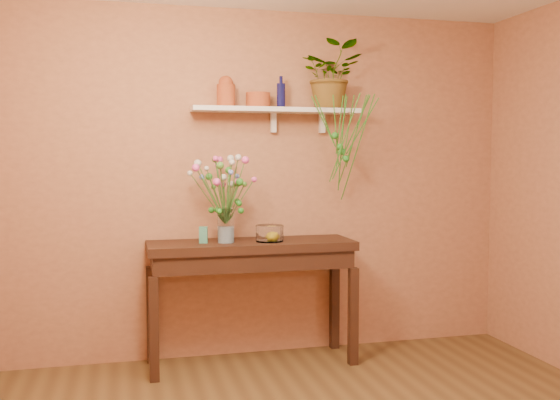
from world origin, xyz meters
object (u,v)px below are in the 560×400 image
(spider_plant, at_px, (332,76))
(terracotta_jug, at_px, (226,92))
(sideboard, at_px, (251,259))
(glass_vase, at_px, (226,228))
(glass_bowl, at_px, (270,234))
(blue_bottle, at_px, (281,95))
(bouquet, at_px, (224,180))

(spider_plant, bearing_deg, terracotta_jug, 179.98)
(sideboard, bearing_deg, spider_plant, 11.55)
(glass_vase, bearing_deg, glass_bowl, -4.05)
(blue_bottle, distance_m, bouquet, 0.82)
(terracotta_jug, relative_size, spider_plant, 0.45)
(glass_bowl, bearing_deg, blue_bottle, 54.53)
(glass_vase, bearing_deg, spider_plant, 10.94)
(sideboard, height_order, bouquet, bouquet)
(bouquet, xyz_separation_m, glass_bowl, (0.34, -0.00, -0.41))
(blue_bottle, xyz_separation_m, spider_plant, (0.41, 0.00, 0.16))
(blue_bottle, relative_size, bouquet, 0.47)
(glass_vase, xyz_separation_m, bouquet, (-0.01, -0.02, 0.36))
(terracotta_jug, height_order, blue_bottle, blue_bottle)
(sideboard, distance_m, terracotta_jug, 1.27)
(terracotta_jug, xyz_separation_m, glass_bowl, (0.29, -0.19, -1.06))
(terracotta_jug, height_order, glass_vase, terracotta_jug)
(terracotta_jug, xyz_separation_m, spider_plant, (0.84, -0.00, 0.15))
(blue_bottle, bearing_deg, bouquet, -158.67)
(spider_plant, relative_size, bouquet, 1.01)
(blue_bottle, xyz_separation_m, bouquet, (-0.48, -0.19, -0.64))
(spider_plant, height_order, glass_vase, spider_plant)
(glass_bowl, bearing_deg, sideboard, 157.38)
(blue_bottle, bearing_deg, glass_vase, -160.03)
(sideboard, height_order, glass_bowl, glass_bowl)
(blue_bottle, bearing_deg, glass_bowl, -125.47)
(sideboard, bearing_deg, blue_bottle, 27.40)
(spider_plant, relative_size, glass_bowl, 2.51)
(glass_vase, relative_size, bouquet, 0.50)
(sideboard, bearing_deg, glass_bowl, -22.62)
(sideboard, bearing_deg, glass_vase, -171.18)
(bouquet, bearing_deg, sideboard, 12.97)
(sideboard, distance_m, glass_bowl, 0.24)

